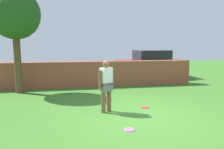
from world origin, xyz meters
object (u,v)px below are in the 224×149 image
object	(u,v)px
person	(106,84)
frisbee_red	(145,107)
frisbee_pink	(129,130)
tree	(15,15)
car	(152,64)

from	to	relation	value
person	frisbee_red	size ratio (longest dim) A/B	6.00
person	frisbee_pink	world-z (taller)	person
tree	frisbee_pink	world-z (taller)	tree
frisbee_red	frisbee_pink	distance (m)	2.09
frisbee_pink	frisbee_red	bearing A→B (deg)	60.70
tree	person	bearing A→B (deg)	-46.49
car	frisbee_pink	xyz separation A→B (m)	(-3.56, -8.00, -0.85)
frisbee_red	frisbee_pink	bearing A→B (deg)	-119.30
car	frisbee_red	size ratio (longest dim) A/B	16.03
person	car	bearing A→B (deg)	-148.52
tree	car	xyz separation A→B (m)	(7.16, 2.96, -2.44)
tree	person	world-z (taller)	tree
person	frisbee_pink	xyz separation A→B (m)	(0.32, -1.59, -0.89)
tree	person	distance (m)	5.34
frisbee_red	frisbee_pink	world-z (taller)	same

